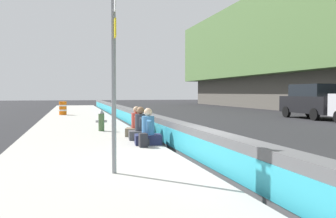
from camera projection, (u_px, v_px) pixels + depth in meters
name	position (u px, v px, depth m)	size (l,w,h in m)	color
ground_plane	(209.00, 167.00, 8.72)	(160.00, 160.00, 0.00)	#232326
sidewalk_strip	(93.00, 169.00, 8.06)	(80.00, 4.40, 0.14)	#A8A59E
jersey_barrier	(209.00, 148.00, 8.70)	(76.00, 0.45, 0.85)	#545456
route_sign_post	(114.00, 67.00, 7.27)	(0.44, 0.09, 3.60)	gray
fire_hydrant	(101.00, 120.00, 15.44)	(0.26, 0.46, 0.88)	#47663D
seated_person_foreground	(148.00, 133.00, 11.46)	(0.76, 0.86, 1.11)	#23284C
seated_person_middle	(141.00, 129.00, 12.64)	(0.75, 0.85, 1.10)	#424247
seated_person_rear	(137.00, 127.00, 13.67)	(0.83, 0.91, 1.08)	#706651
backpack	(143.00, 140.00, 10.89)	(0.32, 0.28, 0.40)	#232328
construction_barrel	(63.00, 108.00, 26.71)	(0.54, 0.54, 0.95)	orange
parked_car_fourth	(312.00, 101.00, 24.80)	(4.82, 2.11, 2.28)	black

